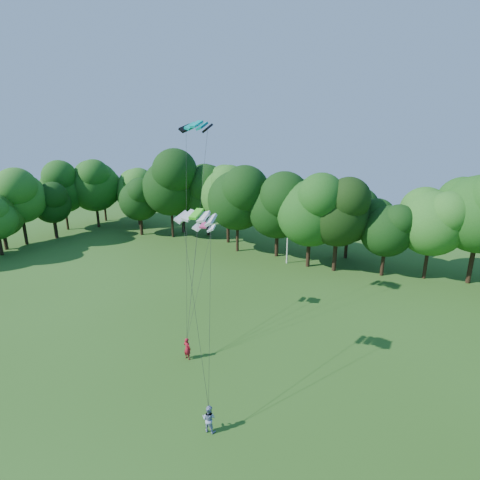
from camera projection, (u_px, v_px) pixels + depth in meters
The scene contains 9 objects.
ground at pixel (126, 448), 21.18m from camera, with size 160.00×160.00×0.00m, color #295116.
utility_pole at pixel (288, 235), 49.32m from camera, with size 1.44×0.67×7.63m.
kite_flyer_left at pixel (187, 348), 29.15m from camera, with size 0.66×0.44×1.82m, color maroon.
kite_flyer_right at pixel (209, 419), 22.13m from camera, with size 0.85×0.66×1.75m, color #8A97BF.
kite_teal at pixel (196, 124), 31.72m from camera, with size 2.87×1.29×0.64m.
kite_green at pixel (196, 214), 23.67m from camera, with size 2.71×1.49×0.54m.
kite_pink at pixel (204, 225), 33.54m from camera, with size 2.19×1.44×0.39m.
tree_back_west at pixel (182, 193), 63.82m from camera, with size 7.54×7.54×10.97m.
tree_back_center at pixel (338, 212), 45.70m from camera, with size 8.36×8.36×12.16m.
Camera 1 is at (14.13, -11.39, 17.30)m, focal length 28.00 mm.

